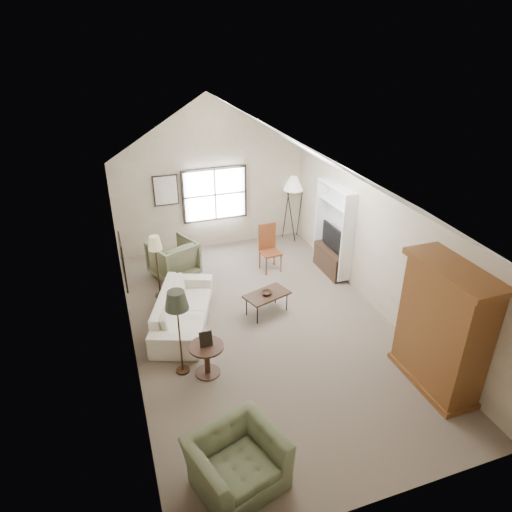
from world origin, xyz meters
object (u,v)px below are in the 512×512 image
object	(u,v)px
coffee_table	(267,303)
side_chair	(270,249)
armchair_far	(173,259)
side_table	(207,360)
armoire	(443,328)
sofa	(183,309)
armchair_near	(237,462)

from	to	relation	value
coffee_table	side_chair	size ratio (longest dim) A/B	0.79
armchair_far	coffee_table	size ratio (longest dim) A/B	1.07
side_table	side_chair	distance (m)	3.91
armoire	armchair_far	size ratio (longest dim) A/B	2.24
side_table	side_chair	xyz separation A→B (m)	(2.33, 3.12, 0.28)
coffee_table	side_chair	distance (m)	1.90
sofa	coffee_table	bearing A→B (deg)	-76.21
armchair_near	coffee_table	bearing A→B (deg)	46.91
armchair_near	armchair_far	world-z (taller)	armchair_far
armchair_near	armchair_far	xyz separation A→B (m)	(0.19, 5.79, 0.07)
armoire	armchair_near	bearing A→B (deg)	-168.56
armoire	side_table	world-z (taller)	armoire
sofa	armchair_far	bearing A→B (deg)	15.82
armchair_far	coffee_table	bearing A→B (deg)	101.88
side_table	armoire	bearing A→B (deg)	-22.03
armchair_far	side_chair	xyz separation A→B (m)	(2.27, -0.50, 0.13)
coffee_table	sofa	bearing A→B (deg)	173.32
armoire	armchair_near	xyz separation A→B (m)	(-3.67, -0.74, -0.73)
armoire	side_chair	bearing A→B (deg)	104.81
sofa	armchair_near	size ratio (longest dim) A/B	2.07
armchair_near	sofa	bearing A→B (deg)	72.39
coffee_table	side_table	world-z (taller)	side_table
armoire	side_table	distance (m)	3.90
sofa	coffee_table	xyz separation A→B (m)	(1.71, -0.20, -0.11)
armoire	coffee_table	world-z (taller)	armoire
armchair_near	armoire	bearing A→B (deg)	-5.77
side_table	armchair_far	bearing A→B (deg)	88.98
armoire	coffee_table	distance (m)	3.54
coffee_table	armchair_near	bearing A→B (deg)	-115.89
armoire	sofa	xyz separation A→B (m)	(-3.64, 3.03, -0.75)
armoire	sofa	bearing A→B (deg)	140.20
armchair_far	coffee_table	world-z (taller)	armchair_far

